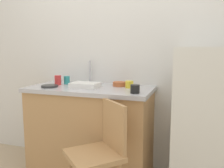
% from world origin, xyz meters
% --- Properties ---
extents(back_wall, '(4.80, 0.10, 2.45)m').
position_xyz_m(back_wall, '(0.00, 1.00, 1.22)').
color(back_wall, silver).
rests_on(back_wall, ground_plane).
extents(cabinet_base, '(1.23, 0.60, 0.88)m').
position_xyz_m(cabinet_base, '(-0.11, 0.65, 0.44)').
color(cabinet_base, tan).
rests_on(cabinet_base, ground_plane).
extents(countertop, '(1.27, 0.64, 0.04)m').
position_xyz_m(countertop, '(-0.11, 0.65, 0.90)').
color(countertop, '#B7B7BC').
rests_on(countertop, cabinet_base).
extents(faucet, '(0.02, 0.02, 0.26)m').
position_xyz_m(faucet, '(-0.23, 0.90, 1.05)').
color(faucet, '#B7B7BC').
rests_on(faucet, countertop).
extents(refrigerator, '(0.58, 0.60, 1.33)m').
position_xyz_m(refrigerator, '(1.02, 0.65, 0.67)').
color(refrigerator, silver).
rests_on(refrigerator, ground_plane).
extents(chair, '(0.57, 0.57, 0.89)m').
position_xyz_m(chair, '(0.20, 0.13, 0.50)').
color(chair, tan).
rests_on(chair, ground_plane).
extents(dish_tray, '(0.28, 0.20, 0.05)m').
position_xyz_m(dish_tray, '(-0.15, 0.60, 0.95)').
color(dish_tray, white).
rests_on(dish_tray, countertop).
extents(terracotta_bowl, '(0.14, 0.14, 0.04)m').
position_xyz_m(terracotta_bowl, '(0.15, 0.80, 0.95)').
color(terracotta_bowl, '#B25B33').
rests_on(terracotta_bowl, countertop).
extents(hotplate, '(0.17, 0.17, 0.02)m').
position_xyz_m(hotplate, '(-0.50, 0.51, 0.93)').
color(hotplate, '#2D2D2D').
rests_on(hotplate, countertop).
extents(cup_black, '(0.08, 0.08, 0.08)m').
position_xyz_m(cup_black, '(0.40, 0.46, 0.96)').
color(cup_black, black).
rests_on(cup_black, countertop).
extents(cup_yellow, '(0.08, 0.08, 0.07)m').
position_xyz_m(cup_yellow, '(0.28, 0.72, 0.96)').
color(cup_yellow, yellow).
rests_on(cup_yellow, countertop).
extents(cup_teal, '(0.07, 0.07, 0.09)m').
position_xyz_m(cup_teal, '(-0.44, 0.75, 0.97)').
color(cup_teal, teal).
rests_on(cup_teal, countertop).
extents(cup_red, '(0.07, 0.07, 0.10)m').
position_xyz_m(cup_red, '(-0.50, 0.66, 0.98)').
color(cup_red, red).
rests_on(cup_red, countertop).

